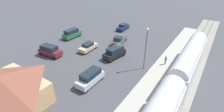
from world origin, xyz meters
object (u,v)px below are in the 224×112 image
suv_maroon (50,50)px  sedan_navy (123,27)px  passenger_train (174,88)px  suv_black (115,52)px  suv_silver (90,77)px  station_building (1,92)px  suv_green (72,33)px  light_pole_near_platform (146,44)px  sedan_tan (88,47)px  pickup_charcoal (119,40)px  pedestrian_on_platform (166,60)px

suv_maroon → sedan_navy: 21.88m
passenger_train → suv_black: size_ratio=6.40×
suv_black → suv_silver: (-1.36, 9.17, 0.00)m
station_building → sedan_navy: 34.10m
suv_green → light_pole_near_platform: 21.64m
sedan_tan → sedan_navy: 15.26m
pickup_charcoal → suv_silver: bearing=104.6°
station_building → pickup_charcoal: station_building is taller
sedan_tan → pickup_charcoal: pickup_charcoal is taller
sedan_navy → pickup_charcoal: (-4.07, 8.73, 0.15)m
sedan_navy → pickup_charcoal: size_ratio=0.80×
pedestrian_on_platform → suv_green: suv_green is taller
pickup_charcoal → light_pole_near_platform: size_ratio=0.74×
suv_maroon → suv_green: (3.04, -9.22, 0.00)m
pedestrian_on_platform → sedan_tan: size_ratio=0.38×
sedan_navy → station_building: bearing=93.4°
suv_green → pedestrian_on_platform: bearing=179.7°
suv_silver → station_building: bearing=59.1°
sedan_tan → suv_silver: bearing=132.2°
pedestrian_on_platform → suv_silver: suv_silver is taller
passenger_train → sedan_tan: 20.91m
suv_black → light_pole_near_platform: size_ratio=0.67×
pedestrian_on_platform → light_pole_near_platform: 5.50m
suv_black → suv_green: same height
sedan_tan → suv_black: (-6.51, -0.50, 0.27)m
pedestrian_on_platform → suv_black: size_ratio=0.33×
suv_maroon → suv_green: 9.70m
sedan_navy → suv_maroon: bearing=77.2°
passenger_train → suv_silver: (11.98, 2.41, -1.71)m
pedestrian_on_platform → suv_green: 24.01m
station_building → pedestrian_on_platform: bearing=-123.0°
pedestrian_on_platform → suv_silver: bearing=55.3°
light_pole_near_platform → pedestrian_on_platform: bearing=-134.1°
passenger_train → suv_black: (13.34, -6.76, -1.71)m
suv_silver → suv_black: bearing=-81.5°
suv_black → suv_green: bearing=-10.3°
suv_maroon → suv_silver: (-12.87, 2.60, 0.00)m
suv_silver → light_pole_near_platform: size_ratio=0.64×
sedan_navy → sedan_tan: bearing=90.6°
passenger_train → pickup_charcoal: bearing=-38.7°
passenger_train → light_pole_near_platform: bearing=-42.7°
sedan_tan → suv_silver: (-7.88, 8.68, 0.27)m
passenger_train → suv_black: bearing=-26.9°
pickup_charcoal → light_pole_near_platform: (-9.14, 6.51, 3.82)m
suv_maroon → suv_black: 13.25m
light_pole_near_platform → suv_silver: bearing=59.2°
sedan_tan → suv_black: suv_black is taller
suv_silver → sedan_navy: 25.25m
sedan_navy → pickup_charcoal: pickup_charcoal is taller
sedan_tan → suv_green: (8.03, -3.14, 0.27)m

